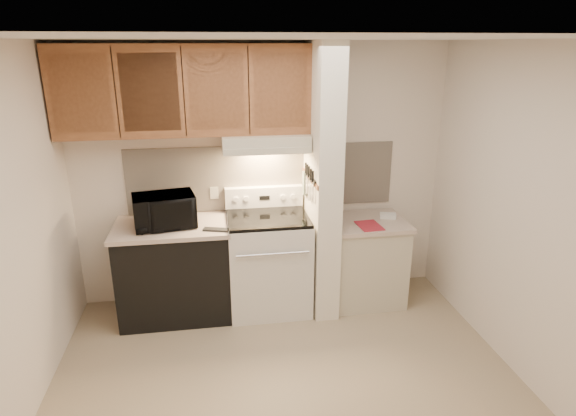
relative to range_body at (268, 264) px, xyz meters
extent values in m
plane|color=tan|center=(0.00, -1.16, -0.46)|extent=(3.60, 3.60, 0.00)
plane|color=white|center=(0.00, -1.16, 2.04)|extent=(3.60, 3.60, 0.00)
cube|color=silver|center=(0.00, 0.34, 0.79)|extent=(3.60, 2.50, 0.02)
cube|color=silver|center=(-1.80, -1.16, 0.79)|extent=(0.02, 3.00, 2.50)
cube|color=silver|center=(1.80, -1.16, 0.79)|extent=(0.02, 3.00, 2.50)
cube|color=beige|center=(0.00, 0.33, 0.78)|extent=(2.60, 0.02, 0.63)
cube|color=silver|center=(0.00, 0.00, 0.00)|extent=(0.76, 0.65, 0.92)
cube|color=black|center=(0.00, -0.32, 0.04)|extent=(0.50, 0.01, 0.30)
cylinder|color=silver|center=(0.00, -0.35, 0.26)|extent=(0.65, 0.02, 0.02)
cube|color=black|center=(0.00, 0.00, 0.48)|extent=(0.74, 0.64, 0.03)
cube|color=silver|center=(0.00, 0.28, 0.59)|extent=(0.76, 0.08, 0.20)
cube|color=black|center=(0.00, 0.24, 0.59)|extent=(0.10, 0.01, 0.04)
cylinder|color=silver|center=(-0.28, 0.24, 0.59)|extent=(0.05, 0.02, 0.05)
cylinder|color=silver|center=(-0.18, 0.24, 0.59)|extent=(0.05, 0.02, 0.05)
cylinder|color=silver|center=(0.18, 0.24, 0.59)|extent=(0.05, 0.02, 0.05)
cylinder|color=silver|center=(0.28, 0.24, 0.59)|extent=(0.05, 0.02, 0.05)
cube|color=black|center=(-0.88, 0.01, -0.03)|extent=(1.00, 0.63, 0.87)
cube|color=#C6AF9E|center=(-0.88, 0.01, 0.43)|extent=(1.04, 0.67, 0.04)
cube|color=black|center=(-0.48, -0.19, 0.46)|extent=(0.24, 0.14, 0.02)
cylinder|color=#276056|center=(-0.94, 0.23, 0.51)|extent=(0.13, 0.13, 0.11)
cube|color=beige|center=(-0.48, 0.32, 0.64)|extent=(0.08, 0.01, 0.12)
imported|color=black|center=(-0.93, -0.01, 0.60)|extent=(0.59, 0.45, 0.29)
cube|color=white|center=(0.51, -0.01, 0.79)|extent=(0.22, 0.70, 2.50)
cube|color=brown|center=(0.39, -0.01, 0.84)|extent=(0.01, 0.70, 0.04)
cube|color=black|center=(0.39, -0.06, 0.86)|extent=(0.02, 0.42, 0.04)
cube|color=silver|center=(0.38, -0.21, 0.76)|extent=(0.01, 0.03, 0.16)
cylinder|color=black|center=(0.38, -0.21, 0.91)|extent=(0.02, 0.02, 0.10)
cube|color=silver|center=(0.38, -0.13, 0.75)|extent=(0.01, 0.04, 0.18)
cylinder|color=black|center=(0.38, -0.14, 0.91)|extent=(0.02, 0.02, 0.10)
cube|color=silver|center=(0.38, -0.06, 0.74)|extent=(0.01, 0.04, 0.20)
cylinder|color=black|center=(0.38, -0.04, 0.91)|extent=(0.02, 0.02, 0.10)
cube|color=silver|center=(0.38, 0.03, 0.76)|extent=(0.01, 0.04, 0.16)
cylinder|color=black|center=(0.38, 0.03, 0.91)|extent=(0.02, 0.02, 0.10)
cube|color=silver|center=(0.38, 0.10, 0.75)|extent=(0.01, 0.04, 0.18)
cylinder|color=black|center=(0.38, 0.10, 0.91)|extent=(0.02, 0.02, 0.10)
cube|color=slate|center=(0.38, 0.17, 0.74)|extent=(0.03, 0.09, 0.22)
cube|color=beige|center=(0.97, -0.01, -0.06)|extent=(0.70, 0.60, 0.81)
cube|color=#C6AF9E|center=(0.97, -0.01, 0.37)|extent=(0.74, 0.64, 0.04)
cube|color=#A4202E|center=(0.94, -0.16, 0.39)|extent=(0.22, 0.29, 0.01)
cube|color=white|center=(1.19, 0.04, 0.41)|extent=(0.18, 0.14, 0.04)
cube|color=beige|center=(0.00, 0.12, 1.17)|extent=(0.78, 0.44, 0.15)
cube|color=beige|center=(0.00, -0.08, 1.12)|extent=(0.78, 0.04, 0.06)
cube|color=brown|center=(-0.69, 0.17, 1.62)|extent=(2.18, 0.33, 0.77)
cube|color=brown|center=(-1.51, 0.01, 1.62)|extent=(0.46, 0.01, 0.63)
cube|color=black|center=(-1.23, 0.01, 1.62)|extent=(0.01, 0.01, 0.73)
cube|color=brown|center=(-0.96, 0.01, 1.62)|extent=(0.46, 0.01, 0.63)
cube|color=black|center=(-0.69, 0.01, 1.62)|extent=(0.01, 0.01, 0.73)
cube|color=brown|center=(-0.42, 0.01, 1.62)|extent=(0.46, 0.01, 0.63)
cube|color=black|center=(-0.14, 0.01, 1.62)|extent=(0.01, 0.01, 0.73)
cube|color=brown|center=(0.13, 0.01, 1.62)|extent=(0.46, 0.01, 0.63)
camera|label=1|loc=(-0.48, -4.18, 2.01)|focal=30.00mm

